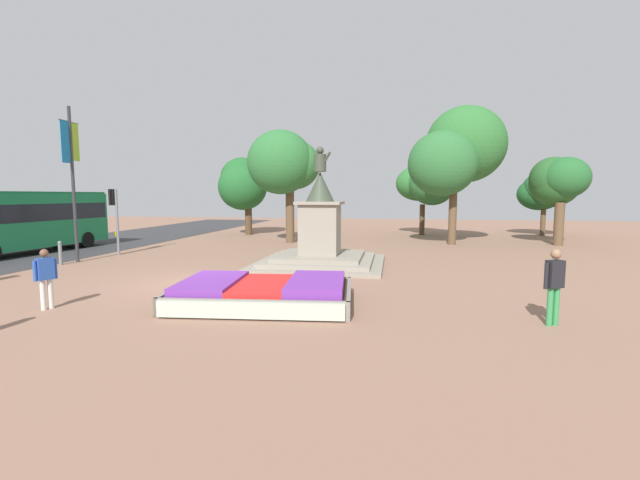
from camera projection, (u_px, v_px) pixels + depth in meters
ground_plane at (195, 284)px, 14.45m from camera, size 82.13×82.13×0.00m
flower_planter at (264, 293)px, 11.72m from camera, size 5.07×3.64×0.71m
statue_monument at (320, 241)px, 18.21m from camera, size 5.35×5.35×5.00m
traffic_light_mid_block at (114, 209)px, 21.25m from camera, size 0.42×0.31×3.28m
banner_pole at (73, 177)px, 18.72m from camera, size 0.14×1.21×6.80m
city_bus at (21, 218)px, 21.49m from camera, size 2.96×9.46×3.16m
pedestrian_near_planter at (554, 281)px, 9.71m from camera, size 0.52×0.37×1.78m
pedestrian_crossing_plaza at (46, 275)px, 11.14m from camera, size 0.37×0.52×1.59m
kerb_bollard_north at (60, 252)px, 18.33m from camera, size 0.16×0.16×1.03m
park_tree_far_left at (458, 151)px, 25.77m from camera, size 5.93×5.42×8.40m
park_tree_behind_statue at (285, 164)px, 26.21m from camera, size 4.43×3.64×6.94m
park_tree_far_right at (243, 183)px, 32.28m from camera, size 3.77×4.07×5.84m
park_tree_street_side at (426, 183)px, 31.74m from camera, size 4.31×4.75×5.49m
park_tree_mid_canopy at (557, 181)px, 25.57m from camera, size 3.19×3.48×5.27m
park_tree_distant at (545, 191)px, 31.40m from camera, size 3.86×3.87×4.80m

